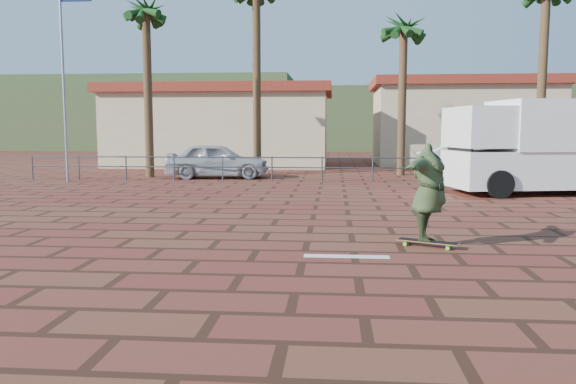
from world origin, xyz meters
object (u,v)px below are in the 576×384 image
object	(u,v)px
skateboarder	(429,192)
longboard	(428,242)
car_white	(463,159)
campervan	(542,145)
car_silver	(217,161)

from	to	relation	value
skateboarder	longboard	bearing A→B (deg)	0.00
car_white	campervan	bearing A→B (deg)	178.51
campervan	car_silver	size ratio (longest dim) A/B	1.40
skateboarder	car_white	size ratio (longest dim) A/B	0.51
longboard	campervan	world-z (taller)	campervan
longboard	car_silver	world-z (taller)	car_silver
campervan	car_white	bearing A→B (deg)	83.92
skateboarder	campervan	bearing A→B (deg)	-7.36
longboard	skateboarder	world-z (taller)	skateboarder
car_white	car_silver	bearing A→B (deg)	99.90
campervan	longboard	bearing A→B (deg)	-130.65
skateboarder	campervan	size ratio (longest dim) A/B	0.35
longboard	skateboarder	bearing A→B (deg)	0.00
longboard	campervan	distance (m)	10.25
longboard	car_white	distance (m)	17.38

